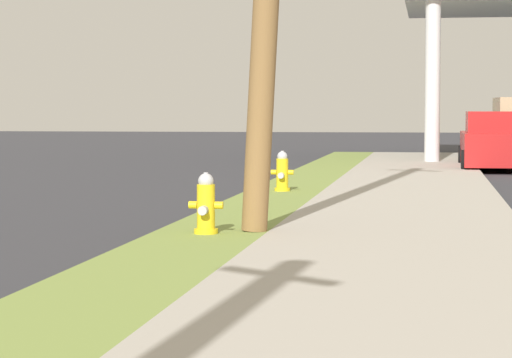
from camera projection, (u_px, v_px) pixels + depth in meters
fire_hydrant_second at (206, 207)px, 13.45m from camera, size 0.42×0.38×0.74m
fire_hydrant_third at (282, 173)px, 20.50m from camera, size 0.42×0.37×0.74m
car_red_by_far_pump at (497, 143)px, 29.72m from camera, size 1.96×4.51×1.57m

